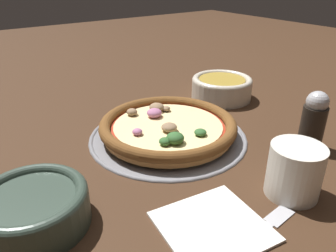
% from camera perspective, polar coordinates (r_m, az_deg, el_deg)
% --- Properties ---
extents(ground_plane, '(3.00, 3.00, 0.00)m').
position_cam_1_polar(ground_plane, '(0.66, 0.00, -1.93)').
color(ground_plane, '#3D2616').
extents(pizza_tray, '(0.31, 0.31, 0.01)m').
position_cam_1_polar(pizza_tray, '(0.65, 0.00, -1.70)').
color(pizza_tray, gray).
rests_on(pizza_tray, ground_plane).
extents(pizza, '(0.27, 0.27, 0.04)m').
position_cam_1_polar(pizza, '(0.64, -0.03, -0.08)').
color(pizza, '#BC7F42').
rests_on(pizza, pizza_tray).
extents(bowl_near, '(0.15, 0.15, 0.06)m').
position_cam_1_polar(bowl_near, '(0.85, 9.32, 6.76)').
color(bowl_near, beige).
rests_on(bowl_near, ground_plane).
extents(bowl_far, '(0.14, 0.14, 0.05)m').
position_cam_1_polar(bowl_far, '(0.47, -22.51, -12.92)').
color(bowl_far, '#334238').
rests_on(bowl_far, ground_plane).
extents(drinking_cup, '(0.08, 0.08, 0.08)m').
position_cam_1_polar(drinking_cup, '(0.51, 21.19, -7.29)').
color(drinking_cup, silver).
rests_on(drinking_cup, ground_plane).
extents(napkin, '(0.15, 0.14, 0.01)m').
position_cam_1_polar(napkin, '(0.45, 7.81, -16.75)').
color(napkin, white).
rests_on(napkin, ground_plane).
extents(fork, '(0.18, 0.03, 0.00)m').
position_cam_1_polar(fork, '(0.45, 15.04, -17.83)').
color(fork, '#B7B7BC').
rests_on(fork, ground_plane).
extents(pepper_shaker, '(0.04, 0.04, 0.11)m').
position_cam_1_polar(pepper_shaker, '(0.65, 24.00, 0.87)').
color(pepper_shaker, black).
rests_on(pepper_shaker, ground_plane).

